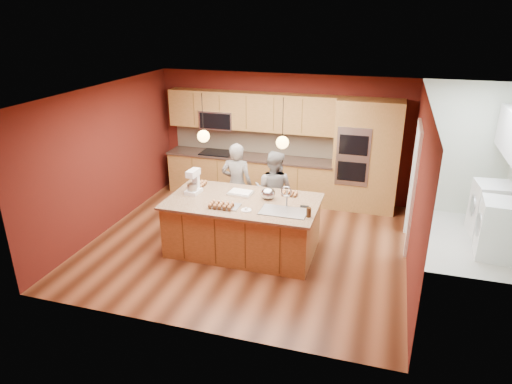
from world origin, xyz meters
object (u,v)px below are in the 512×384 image
(person_left, at_px, (237,185))
(stand_mixer, at_px, (193,183))
(person_right, at_px, (274,191))
(island, at_px, (244,225))
(mixing_bowl, at_px, (268,193))

(person_left, height_order, stand_mixer, person_left)
(stand_mixer, bearing_deg, person_right, 40.94)
(island, xyz_separation_m, mixing_bowl, (0.38, 0.19, 0.56))
(person_left, distance_m, mixing_bowl, 1.16)
(person_left, bearing_deg, person_right, 176.50)
(island, bearing_deg, stand_mixer, 175.07)
(stand_mixer, bearing_deg, island, -0.17)
(island, relative_size, person_right, 1.65)
(island, distance_m, person_right, 1.05)
(island, height_order, person_right, person_right)
(island, xyz_separation_m, stand_mixer, (-0.94, 0.08, 0.64))
(person_left, height_order, mixing_bowl, person_left)
(person_right, height_order, mixing_bowl, person_right)
(person_left, xyz_separation_m, person_right, (0.73, 0.00, -0.04))
(person_left, xyz_separation_m, stand_mixer, (-0.49, -0.89, 0.30))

